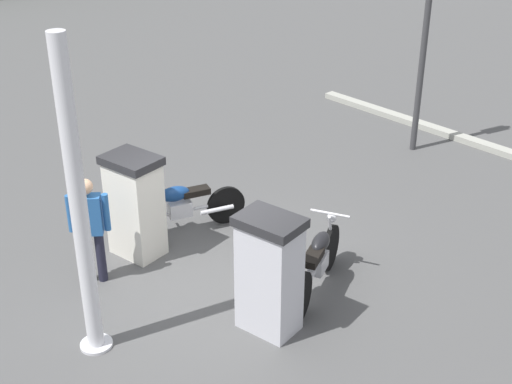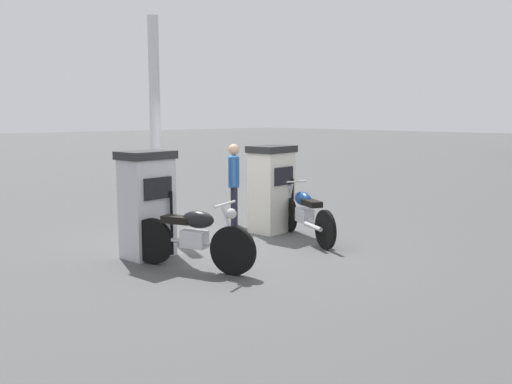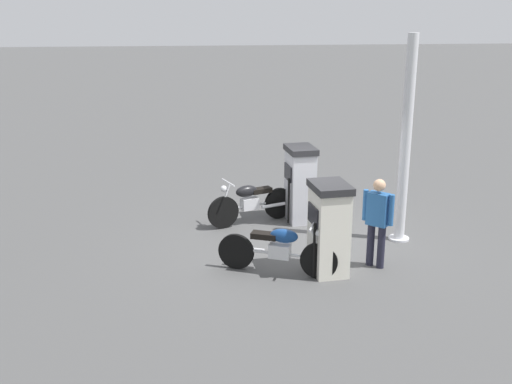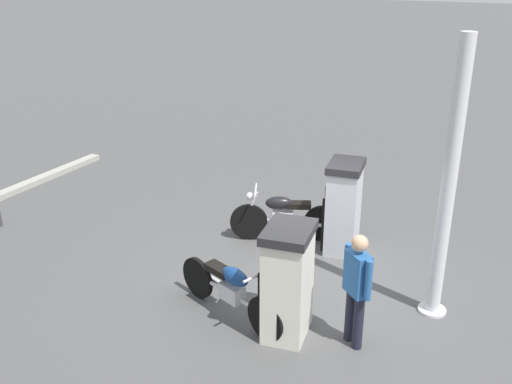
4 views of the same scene
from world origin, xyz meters
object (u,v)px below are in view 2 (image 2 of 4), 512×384
canopy_support_pole (155,128)px  fuel_pump_far (272,188)px  fuel_pump_near (147,204)px  motorcycle_near_pump (193,237)px  motorcycle_far_pump (305,213)px  attendant_person (234,180)px

canopy_support_pole → fuel_pump_far: bearing=37.6°
fuel_pump_near → motorcycle_near_pump: fuel_pump_near is taller
fuel_pump_near → canopy_support_pole: canopy_support_pole is taller
motorcycle_near_pump → motorcycle_far_pump: size_ratio=0.96×
fuel_pump_far → canopy_support_pole: bearing=-142.4°
fuel_pump_near → motorcycle_far_pump: bearing=72.1°
fuel_pump_far → attendant_person: size_ratio=1.00×
canopy_support_pole → attendant_person: bearing=54.5°
motorcycle_near_pump → fuel_pump_far: bearing=112.1°
fuel_pump_far → attendant_person: attendant_person is taller
fuel_pump_near → motorcycle_far_pump: size_ratio=0.83×
canopy_support_pole → motorcycle_near_pump: bearing=-24.2°
motorcycle_near_pump → canopy_support_pole: size_ratio=0.48×
motorcycle_near_pump → attendant_person: 3.14m
fuel_pump_near → fuel_pump_far: 2.64m
motorcycle_near_pump → motorcycle_far_pump: 2.56m
fuel_pump_near → attendant_person: (-0.88, 2.50, 0.09)m
fuel_pump_near → attendant_person: 2.65m
fuel_pump_near → attendant_person: bearing=109.5°
motorcycle_far_pump → canopy_support_pole: canopy_support_pole is taller
motorcycle_near_pump → motorcycle_far_pump: motorcycle_near_pump is taller
fuel_pump_far → attendant_person: bearing=-170.9°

